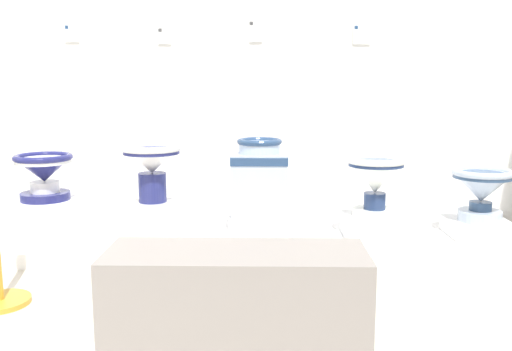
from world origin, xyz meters
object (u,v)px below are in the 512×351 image
plinth_block_rightmost (259,222)px  plinth_block_tall_cobalt (374,227)px  antique_toilet_central_ornate (152,166)px  museum_bench (236,301)px  antique_toilet_tall_cobalt (375,177)px  info_placard_third (256,30)px  plinth_block_squat_floral (47,217)px  plinth_block_broad_patterned (479,228)px  info_placard_fourth (362,34)px  antique_toilet_rightmost (259,176)px  info_placard_second (164,35)px  info_placard_first (72,33)px  antique_toilet_squat_floral (44,171)px  antique_toilet_broad_patterned (482,188)px  plinth_block_central_ornate (154,223)px

plinth_block_rightmost → plinth_block_tall_cobalt: (0.71, -0.11, 0.01)m
antique_toilet_central_ornate → museum_bench: size_ratio=0.41×
antique_toilet_tall_cobalt → info_placard_third: info_placard_third is taller
plinth_block_squat_floral → plinth_block_broad_patterned: 2.70m
info_placard_fourth → antique_toilet_rightmost: bearing=-148.3°
plinth_block_rightmost → info_placard_second: info_placard_second is taller
info_placard_first → plinth_block_squat_floral: bearing=-93.5°
antique_toilet_tall_cobalt → info_placard_second: (-1.37, 0.54, 0.89)m
antique_toilet_rightmost → plinth_block_broad_patterned: 1.41m
plinth_block_squat_floral → antique_toilet_tall_cobalt: (2.04, -0.01, 0.26)m
antique_toilet_squat_floral → plinth_block_rightmost: bearing=4.4°
antique_toilet_squat_floral → info_placard_third: (1.30, 0.53, 0.89)m
info_placard_first → info_placard_second: (0.64, -0.00, -0.02)m
antique_toilet_central_ornate → info_placard_third: (0.62, 0.55, 0.86)m
info_placard_third → plinth_block_squat_floral: bearing=-157.9°
plinth_block_squat_floral → antique_toilet_tall_cobalt: antique_toilet_tall_cobalt is taller
plinth_block_rightmost → antique_toilet_broad_patterned: (1.37, -0.07, 0.25)m
info_placard_second → info_placard_fourth: 1.34m
plinth_block_tall_cobalt → antique_toilet_tall_cobalt: size_ratio=1.01×
plinth_block_rightmost → plinth_block_squat_floral: bearing=-175.6°
plinth_block_rightmost → plinth_block_broad_patterned: plinth_block_rightmost is taller
plinth_block_central_ornate → museum_bench: bearing=-65.5°
plinth_block_tall_cobalt → plinth_block_broad_patterned: (0.66, 0.04, -0.02)m
plinth_block_central_ornate → antique_toilet_rightmost: 0.72m
antique_toilet_tall_cobalt → info_placard_first: info_placard_first is taller
info_placard_fourth → museum_bench: 2.30m
plinth_block_central_ornate → info_placard_fourth: (1.34, 0.55, 1.19)m
plinth_block_squat_floral → plinth_block_rightmost: plinth_block_squat_floral is taller
info_placard_fourth → museum_bench: info_placard_fourth is taller
plinth_block_rightmost → plinth_block_broad_patterned: bearing=-3.0°
plinth_block_rightmost → antique_toilet_squat_floral: bearing=-175.6°
antique_toilet_rightmost → antique_toilet_squat_floral: bearing=-175.6°
antique_toilet_central_ornate → info_placard_second: size_ratio=3.47×
antique_toilet_broad_patterned → info_placard_fourth: size_ratio=2.63×
plinth_block_central_ornate → info_placard_first: (-0.64, 0.55, 1.20)m
antique_toilet_rightmost → plinth_block_tall_cobalt: size_ratio=1.30×
antique_toilet_central_ornate → plinth_block_broad_patterned: bearing=1.6°
plinth_block_rightmost → info_placard_first: size_ratio=3.10×
plinth_block_squat_floral → plinth_block_broad_patterned: (2.70, 0.03, -0.06)m
info_placard_third → plinth_block_central_ornate: bearing=-138.4°
plinth_block_rightmost → museum_bench: size_ratio=0.39×
info_placard_first → info_placard_second: info_placard_first is taller
info_placard_fourth → info_placard_second: bearing=-180.0°
plinth_block_tall_cobalt → antique_toilet_tall_cobalt: (0.00, 0.00, 0.31)m
antique_toilet_rightmost → plinth_block_broad_patterned: bearing=-3.0°
antique_toilet_squat_floral → antique_toilet_central_ornate: antique_toilet_central_ornate is taller
antique_toilet_squat_floral → info_placard_third: bearing=22.1°
plinth_block_central_ornate → plinth_block_tall_cobalt: plinth_block_central_ornate is taller
antique_toilet_central_ornate → antique_toilet_broad_patterned: antique_toilet_central_ornate is taller
antique_toilet_central_ornate → plinth_block_broad_patterned: 2.06m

